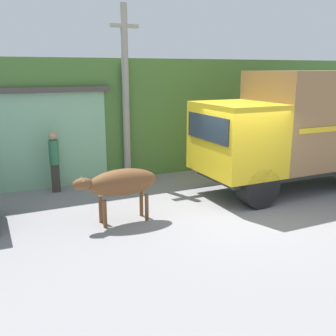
{
  "coord_description": "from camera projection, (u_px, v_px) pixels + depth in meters",
  "views": [
    {
      "loc": [
        -5.75,
        -7.75,
        3.5
      ],
      "look_at": [
        -1.7,
        0.78,
        1.12
      ],
      "focal_mm": 42.0,
      "sensor_mm": 36.0,
      "label": 1
    }
  ],
  "objects": [
    {
      "name": "ground_plane",
      "position": [
        241.0,
        210.0,
        10.04
      ],
      "size": [
        60.0,
        60.0,
        0.0
      ],
      "primitive_type": "plane",
      "color": "gray"
    },
    {
      "name": "hillside_embankment",
      "position": [
        140.0,
        110.0,
        15.64
      ],
      "size": [
        32.0,
        5.54,
        3.84
      ],
      "color": "#4C7A38",
      "rests_on": "ground_plane"
    },
    {
      "name": "building_backdrop",
      "position": [
        32.0,
        133.0,
        12.51
      ],
      "size": [
        4.44,
        2.7,
        3.01
      ],
      "color": "#8CC69E",
      "rests_on": "ground_plane"
    },
    {
      "name": "cargo_truck",
      "position": [
        301.0,
        126.0,
        11.56
      ],
      "size": [
        6.05,
        2.36,
        3.46
      ],
      "rotation": [
        0.0,
        0.0,
        0.01
      ],
      "color": "#2D2D2D",
      "rests_on": "ground_plane"
    },
    {
      "name": "brown_cow",
      "position": [
        121.0,
        183.0,
        9.06
      ],
      "size": [
        2.0,
        0.62,
        1.28
      ],
      "rotation": [
        0.0,
        0.0,
        -0.15
      ],
      "color": "brown",
      "rests_on": "ground_plane"
    },
    {
      "name": "pedestrian_on_hill",
      "position": [
        54.0,
        158.0,
        11.33
      ],
      "size": [
        0.33,
        0.33,
        1.78
      ],
      "rotation": [
        0.0,
        0.0,
        2.95
      ],
      "color": "#38332D",
      "rests_on": "ground_plane"
    },
    {
      "name": "utility_pole",
      "position": [
        126.0,
        92.0,
        12.16
      ],
      "size": [
        0.9,
        0.22,
        5.41
      ],
      "color": "#9E998E",
      "rests_on": "ground_plane"
    }
  ]
}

